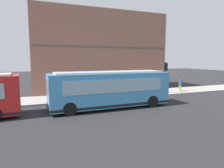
{
  "coord_description": "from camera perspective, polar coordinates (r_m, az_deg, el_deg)",
  "views": [
    {
      "loc": [
        -15.6,
        8.11,
        4.02
      ],
      "look_at": [
        1.53,
        1.35,
        1.77
      ],
      "focal_mm": 31.71,
      "sensor_mm": 36.0,
      "label": 1
    }
  ],
  "objects": [
    {
      "name": "newspaper_vending_box",
      "position": [
        22.73,
        9.06,
        -1.77
      ],
      "size": [
        0.44,
        0.43,
        0.9
      ],
      "color": "#BF3F19",
      "rests_on": "sidewalk_curb"
    },
    {
      "name": "pedestrian_by_light_pole",
      "position": [
        22.3,
        -4.01,
        -0.33
      ],
      "size": [
        0.32,
        0.32,
        1.8
      ],
      "color": "black",
      "rests_on": "sidewalk_curb"
    },
    {
      "name": "building_corner",
      "position": [
        27.23,
        -4.25,
        9.03
      ],
      "size": [
        7.2,
        16.86,
        10.04
      ],
      "color": "#8C5B4C",
      "rests_on": "ground"
    },
    {
      "name": "ground",
      "position": [
        18.03,
        5.81,
        -5.95
      ],
      "size": [
        120.0,
        120.0,
        0.0
      ],
      "primitive_type": "plane",
      "color": "#262628"
    },
    {
      "name": "city_bus_nearside",
      "position": [
        16.51,
        -0.55,
        -1.63
      ],
      "size": [
        2.71,
        10.07,
        3.07
      ],
      "color": "#3F8CC6",
      "rests_on": "ground"
    },
    {
      "name": "traffic_light_near_corner",
      "position": [
        23.57,
        15.13,
        3.5
      ],
      "size": [
        0.32,
        0.49,
        3.65
      ],
      "color": "black",
      "rests_on": "sidewalk_curb"
    },
    {
      "name": "sidewalk_curb",
      "position": [
        22.21,
        0.23,
        -3.27
      ],
      "size": [
        4.2,
        40.0,
        0.15
      ],
      "primitive_type": "cube",
      "color": "#9E9991",
      "rests_on": "ground"
    },
    {
      "name": "pedestrian_near_hydrant",
      "position": [
        26.0,
        19.1,
        -0.02
      ],
      "size": [
        0.32,
        0.32,
        1.55
      ],
      "color": "#99994C",
      "rests_on": "sidewalk_curb"
    },
    {
      "name": "fire_hydrant",
      "position": [
        24.98,
        9.27,
        -1.2
      ],
      "size": [
        0.35,
        0.35,
        0.74
      ],
      "color": "red",
      "rests_on": "sidewalk_curb"
    },
    {
      "name": "pedestrian_near_building_entrance",
      "position": [
        21.39,
        -12.88,
        -1.15
      ],
      "size": [
        0.32,
        0.32,
        1.61
      ],
      "color": "#3359A5",
      "rests_on": "sidewalk_curb"
    },
    {
      "name": "pedestrian_walking_along_curb",
      "position": [
        22.25,
        3.58,
        -0.78
      ],
      "size": [
        0.32,
        0.32,
        1.55
      ],
      "color": "#3359A5",
      "rests_on": "sidewalk_curb"
    }
  ]
}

